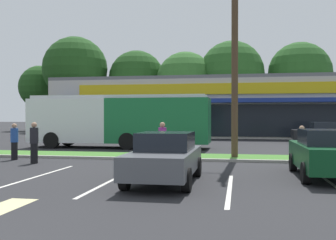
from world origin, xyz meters
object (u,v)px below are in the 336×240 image
(car_0, at_px, (165,157))
(pedestrian_near_bench, at_px, (14,142))
(car_3, at_px, (323,133))
(pedestrian_mid, at_px, (302,145))
(pedestrian_far, at_px, (34,143))
(pedestrian_by_pole, at_px, (162,142))
(city_bus, at_px, (119,120))
(car_4, at_px, (72,131))
(utility_pole, at_px, (232,30))
(car_2, at_px, (327,153))

(car_0, bearing_deg, pedestrian_near_bench, -121.08)
(car_0, bearing_deg, car_3, 155.70)
(pedestrian_near_bench, bearing_deg, car_0, -143.05)
(pedestrian_mid, bearing_deg, pedestrian_far, 59.69)
(car_0, bearing_deg, pedestrian_far, -120.12)
(pedestrian_by_pole, bearing_deg, city_bus, 88.38)
(car_0, bearing_deg, car_4, -148.75)
(pedestrian_far, bearing_deg, utility_pole, -148.28)
(car_2, bearing_deg, pedestrian_near_bench, 76.93)
(pedestrian_near_bench, xyz_separation_m, pedestrian_far, (1.58, -1.09, 0.04))
(pedestrian_mid, xyz_separation_m, pedestrian_far, (-10.95, -1.66, 0.07))
(pedestrian_mid, relative_size, pedestrian_far, 0.92)
(car_3, height_order, pedestrian_far, pedestrian_far)
(city_bus, xyz_separation_m, car_4, (-5.82, 6.13, -1.01))
(car_4, bearing_deg, pedestrian_near_bench, -76.75)
(car_4, bearing_deg, pedestrian_far, -71.89)
(pedestrian_near_bench, xyz_separation_m, pedestrian_mid, (12.53, 0.57, -0.03))
(car_2, distance_m, car_4, 22.80)
(pedestrian_near_bench, height_order, pedestrian_mid, pedestrian_near_bench)
(pedestrian_near_bench, distance_m, pedestrian_by_pole, 6.78)
(car_4, relative_size, pedestrian_near_bench, 2.55)
(car_3, relative_size, pedestrian_by_pole, 2.45)
(car_0, xyz_separation_m, pedestrian_mid, (4.70, 5.29, 0.04))
(utility_pole, height_order, pedestrian_far, utility_pole)
(car_4, height_order, pedestrian_near_bench, pedestrian_near_bench)
(car_0, distance_m, car_2, 5.23)
(pedestrian_near_bench, relative_size, pedestrian_far, 0.95)
(car_2, height_order, car_3, car_2)
(car_0, relative_size, pedestrian_far, 2.51)
(utility_pole, xyz_separation_m, car_3, (6.28, 11.36, -5.11))
(car_4, distance_m, pedestrian_far, 15.22)
(utility_pole, relative_size, pedestrian_far, 6.42)
(car_0, height_order, pedestrian_far, pedestrian_far)
(car_2, height_order, pedestrian_near_bench, pedestrian_near_bench)
(city_bus, height_order, car_4, city_bus)
(city_bus, bearing_deg, utility_pole, 142.63)
(utility_pole, height_order, pedestrian_near_bench, utility_pole)
(pedestrian_by_pole, bearing_deg, utility_pole, -1.50)
(utility_pole, distance_m, car_2, 7.71)
(car_2, relative_size, pedestrian_far, 2.52)
(utility_pole, relative_size, city_bus, 0.98)
(utility_pole, xyz_separation_m, car_4, (-12.83, 11.43, -5.14))
(pedestrian_near_bench, bearing_deg, utility_pole, -100.65)
(pedestrian_near_bench, height_order, pedestrian_far, pedestrian_far)
(car_2, height_order, car_4, car_2)
(car_2, xyz_separation_m, pedestrian_near_bench, (-12.76, 2.96, 0.03))
(car_2, relative_size, pedestrian_near_bench, 2.64)
(car_2, xyz_separation_m, car_4, (-15.90, 16.33, -0.04))
(utility_pole, bearing_deg, pedestrian_far, -159.48)
(car_3, bearing_deg, utility_pole, 61.04)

